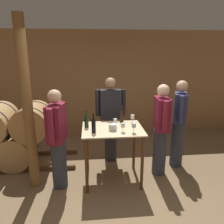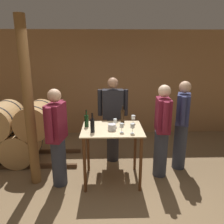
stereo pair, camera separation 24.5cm
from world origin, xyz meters
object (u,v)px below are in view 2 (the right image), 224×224
(wine_bottle_center, at_px, (123,116))
(ice_bucket, at_px, (112,127))
(wine_glass_near_left, at_px, (115,121))
(person_visitor_near_door, at_px, (57,137))
(wine_glass_near_center, at_px, (122,126))
(wine_bottle_far_left, at_px, (87,120))
(person_host, at_px, (182,124))
(person_visitor_with_scarf, at_px, (113,118))
(wine_bottle_left, at_px, (92,125))
(person_visitor_bearded, at_px, (162,130))
(wooden_post, at_px, (29,106))
(wine_glass_far_side, at_px, (133,117))
(wine_glass_near_right, at_px, (132,126))

(wine_bottle_center, distance_m, ice_bucket, 0.43)
(wine_glass_near_left, bearing_deg, person_visitor_near_door, -169.73)
(wine_glass_near_center, bearing_deg, ice_bucket, 145.99)
(wine_bottle_far_left, relative_size, ice_bucket, 2.26)
(wine_bottle_center, height_order, person_host, person_host)
(wine_bottle_far_left, bearing_deg, ice_bucket, -23.34)
(person_visitor_with_scarf, bearing_deg, wine_bottle_left, -110.91)
(wine_glass_near_left, xyz_separation_m, person_visitor_near_door, (-0.94, -0.17, -0.19))
(wine_bottle_center, bearing_deg, person_visitor_with_scarf, 109.40)
(person_visitor_with_scarf, bearing_deg, wine_bottle_far_left, -125.66)
(wine_glass_near_center, relative_size, person_visitor_bearded, 0.09)
(wooden_post, height_order, wine_glass_far_side, wooden_post)
(wine_glass_near_left, bearing_deg, ice_bucket, -110.98)
(wooden_post, relative_size, wine_glass_far_side, 18.48)
(person_host, xyz_separation_m, person_visitor_with_scarf, (-1.26, 0.35, 0.01))
(wine_glass_near_right, height_order, wine_glass_far_side, wine_glass_near_right)
(wine_bottle_center, distance_m, wine_glass_far_side, 0.19)
(wine_glass_near_right, bearing_deg, wine_glass_far_side, 81.43)
(wine_glass_near_right, distance_m, person_visitor_near_door, 1.22)
(wine_bottle_far_left, height_order, wine_glass_near_center, wine_bottle_far_left)
(wine_glass_near_right, bearing_deg, person_visitor_with_scarf, 105.62)
(wooden_post, bearing_deg, person_visitor_bearded, 4.17)
(wine_glass_near_left, bearing_deg, wine_glass_near_center, -69.87)
(wooden_post, bearing_deg, person_visitor_with_scarf, 29.53)
(wine_glass_near_right, height_order, person_visitor_near_door, person_visitor_near_door)
(person_visitor_near_door, bearing_deg, wine_bottle_far_left, 23.44)
(wine_bottle_center, bearing_deg, person_visitor_bearded, -13.08)
(wine_bottle_center, relative_size, person_host, 0.19)
(wine_bottle_far_left, distance_m, person_visitor_bearded, 1.30)
(wine_bottle_far_left, relative_size, person_visitor_near_door, 0.18)
(wooden_post, height_order, wine_bottle_far_left, wooden_post)
(wine_glass_near_right, relative_size, person_visitor_near_door, 0.10)
(wine_bottle_left, relative_size, wine_glass_near_center, 2.12)
(wine_bottle_center, relative_size, wine_glass_near_center, 2.11)
(person_visitor_near_door, bearing_deg, wine_glass_near_left, 10.27)
(wine_bottle_far_left, bearing_deg, wine_glass_near_right, -24.18)
(person_visitor_bearded, bearing_deg, ice_bucket, -165.96)
(wine_glass_near_left, distance_m, wine_glass_far_side, 0.37)
(wine_bottle_left, distance_m, person_host, 1.71)
(person_host, relative_size, person_visitor_with_scarf, 0.99)
(wooden_post, height_order, person_host, wooden_post)
(wine_bottle_left, height_order, person_visitor_near_door, person_visitor_near_door)
(wine_bottle_left, height_order, person_visitor_with_scarf, person_visitor_with_scarf)
(wooden_post, distance_m, wine_glass_near_right, 1.65)
(wine_glass_far_side, bearing_deg, wine_glass_near_left, -150.89)
(ice_bucket, relative_size, person_host, 0.08)
(wooden_post, height_order, wine_glass_near_center, wooden_post)
(wine_glass_near_left, distance_m, wine_glass_near_right, 0.39)
(wine_bottle_far_left, height_order, person_host, person_host)
(person_host, height_order, person_visitor_with_scarf, person_visitor_with_scarf)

